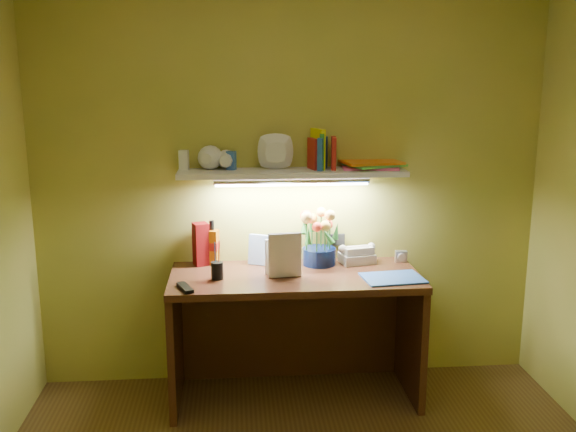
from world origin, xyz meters
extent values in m
cube|color=#36160E|center=(0.00, 1.20, 0.38)|extent=(1.40, 0.60, 0.75)
cube|color=silver|center=(0.66, 1.39, 0.78)|extent=(0.07, 0.04, 0.07)
cube|color=#600708|center=(-0.53, 1.43, 0.88)|extent=(0.11, 0.11, 0.25)
cylinder|color=black|center=(-0.43, 1.15, 0.83)|extent=(0.09, 0.09, 0.16)
cube|color=black|center=(-0.60, 0.99, 0.76)|extent=(0.10, 0.17, 0.02)
cube|color=blue|center=(0.53, 1.07, 0.75)|extent=(0.35, 0.27, 0.01)
imported|color=silver|center=(-0.15, 1.14, 0.88)|extent=(0.19, 0.04, 0.25)
imported|color=white|center=(-0.17, 1.21, 0.85)|extent=(0.15, 0.05, 0.20)
cube|color=white|center=(0.00, 1.38, 1.30)|extent=(1.30, 0.25, 0.03)
imported|color=white|center=(-0.49, 1.37, 1.37)|extent=(0.17, 0.17, 0.11)
imported|color=white|center=(-0.38, 1.37, 1.37)|extent=(0.12, 0.12, 0.10)
imported|color=white|center=(-0.09, 1.38, 1.34)|extent=(0.21, 0.21, 0.05)
cube|color=white|center=(-0.61, 1.43, 1.37)|extent=(0.06, 0.05, 0.11)
cube|color=blue|center=(-0.35, 1.42, 1.37)|extent=(0.06, 0.06, 0.11)
cube|color=#AA1F1A|center=(0.12, 1.40, 1.40)|extent=(0.05, 0.12, 0.18)
cube|color=yellow|center=(0.15, 1.41, 1.43)|extent=(0.07, 0.14, 0.23)
cube|color=#235CA8|center=(0.17, 1.38, 1.41)|extent=(0.08, 0.13, 0.18)
cube|color=#2E8427|center=(0.16, 1.40, 1.42)|extent=(0.03, 0.14, 0.21)
cube|color=#AA1F1A|center=(0.24, 1.39, 1.41)|extent=(0.04, 0.13, 0.18)
cube|color=#EB519A|center=(0.46, 1.42, 1.32)|extent=(0.34, 0.27, 0.01)
cube|color=#52CA4E|center=(0.49, 1.41, 1.34)|extent=(0.37, 0.32, 0.01)
cube|color=orange|center=(0.47, 1.43, 1.35)|extent=(0.37, 0.30, 0.01)
camera|label=1|loc=(-0.33, -2.23, 1.85)|focal=40.00mm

